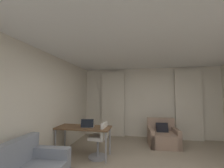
{
  "coord_description": "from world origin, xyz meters",
  "views": [
    {
      "loc": [
        -0.33,
        -2.67,
        1.61
      ],
      "look_at": [
        -1.09,
        1.25,
        1.89
      ],
      "focal_mm": 23.05,
      "sensor_mm": 36.0,
      "label": 1
    }
  ],
  "objects_px": {
    "armchair": "(163,137)",
    "desk": "(84,129)",
    "desk_chair": "(99,142)",
    "laptop": "(88,125)"
  },
  "relations": [
    {
      "from": "laptop",
      "to": "desk_chair",
      "type": "bearing_deg",
      "value": 4.85
    },
    {
      "from": "armchair",
      "to": "desk",
      "type": "relative_size",
      "value": 0.66
    },
    {
      "from": "desk_chair",
      "to": "armchair",
      "type": "bearing_deg",
      "value": 35.04
    },
    {
      "from": "armchair",
      "to": "desk_chair",
      "type": "distance_m",
      "value": 2.11
    },
    {
      "from": "armchair",
      "to": "desk",
      "type": "height_order",
      "value": "armchair"
    },
    {
      "from": "desk",
      "to": "desk_chair",
      "type": "xyz_separation_m",
      "value": [
        0.43,
        -0.0,
        -0.3
      ]
    },
    {
      "from": "desk",
      "to": "desk_chair",
      "type": "relative_size",
      "value": 1.6
    },
    {
      "from": "desk",
      "to": "desk_chair",
      "type": "distance_m",
      "value": 0.52
    },
    {
      "from": "desk",
      "to": "laptop",
      "type": "xyz_separation_m",
      "value": [
        0.12,
        -0.03,
        0.11
      ]
    },
    {
      "from": "armchair",
      "to": "desk_chair",
      "type": "bearing_deg",
      "value": -144.96
    }
  ]
}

